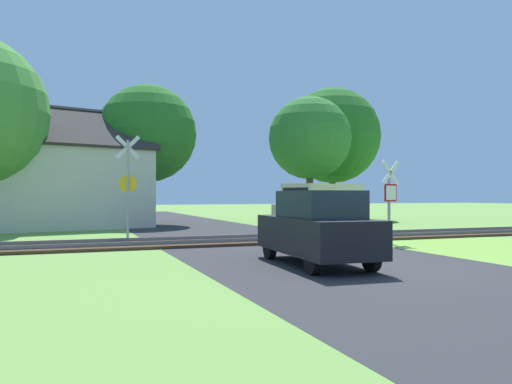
# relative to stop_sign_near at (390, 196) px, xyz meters

# --- Properties ---
(ground_plane) EXTENTS (160.00, 160.00, 0.00)m
(ground_plane) POSITION_rel_stop_sign_near_xyz_m (-4.19, -4.60, -1.65)
(ground_plane) COLOR #6B9942
(road_asphalt) EXTENTS (7.05, 80.00, 0.01)m
(road_asphalt) POSITION_rel_stop_sign_near_xyz_m (-4.19, -2.60, -1.64)
(road_asphalt) COLOR #2D2D30
(road_asphalt) RESTS_ON ground
(rail_track) EXTENTS (60.00, 2.60, 0.22)m
(rail_track) POSITION_rel_stop_sign_near_xyz_m (-4.19, 2.29, -1.59)
(rail_track) COLOR #422D1E
(rail_track) RESTS_ON ground
(stop_sign_near) EXTENTS (0.86, 0.24, 2.89)m
(stop_sign_near) POSITION_rel_stop_sign_near_xyz_m (0.00, 0.00, 0.00)
(stop_sign_near) COLOR #9E9EA5
(stop_sign_near) RESTS_ON ground
(crossing_sign_far) EXTENTS (0.88, 0.15, 3.85)m
(crossing_sign_far) POSITION_rel_stop_sign_near_xyz_m (-8.37, 4.00, 0.53)
(crossing_sign_far) COLOR #9E9EA5
(crossing_sign_far) RESTS_ON ground
(house) EXTENTS (9.48, 8.31, 6.34)m
(house) POSITION_rel_stop_sign_near_xyz_m (-10.60, 13.57, 0.58)
(house) COLOR beige
(house) RESTS_ON ground
(tree_center) EXTENTS (5.56, 5.56, 7.99)m
(tree_center) POSITION_rel_stop_sign_near_xyz_m (-6.11, 14.35, 3.55)
(tree_center) COLOR #513823
(tree_center) RESTS_ON ground
(tree_far) EXTENTS (6.87, 6.87, 9.43)m
(tree_far) POSITION_rel_stop_sign_near_xyz_m (7.53, 17.19, 4.34)
(tree_far) COLOR #513823
(tree_far) RESTS_ON ground
(tree_right) EXTENTS (5.24, 5.24, 7.93)m
(tree_right) POSITION_rel_stop_sign_near_xyz_m (3.98, 13.83, 3.65)
(tree_right) COLOR #513823
(tree_right) RESTS_ON ground
(mail_truck) EXTENTS (5.24, 3.58, 2.24)m
(mail_truck) POSITION_rel_stop_sign_near_xyz_m (1.52, 7.77, -0.41)
(mail_truck) COLOR beige
(mail_truck) RESTS_ON ground
(parked_car) EXTENTS (1.85, 4.08, 1.78)m
(parked_car) POSITION_rel_stop_sign_near_xyz_m (-4.84, -3.80, -0.75)
(parked_car) COLOR black
(parked_car) RESTS_ON ground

